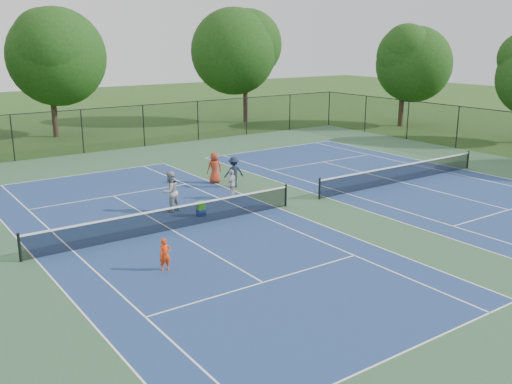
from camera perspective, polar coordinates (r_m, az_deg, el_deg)
ground at (r=27.48m, az=4.70°, el=-1.08°), size 140.00×140.00×0.00m
court_pad at (r=27.48m, az=4.70°, el=-1.07°), size 36.00×36.00×0.01m
tennis_court_left at (r=23.76m, az=-8.41°, el=-3.57°), size 12.00×23.83×1.07m
tennis_court_right at (r=32.26m, az=14.30°, el=1.12°), size 12.00×23.83×1.07m
perimeter_fence at (r=27.08m, az=4.77°, el=2.18°), size 36.08×36.08×3.02m
tree_back_b at (r=47.99m, az=-20.03°, el=13.01°), size 7.60×7.60×10.03m
tree_back_d at (r=53.41m, az=-1.08°, el=14.27°), size 7.80×7.80×10.37m
tree_side_e at (r=52.65m, az=14.62°, el=12.68°), size 6.60×6.60×8.87m
child_player at (r=19.65m, az=-9.09°, el=-6.20°), size 0.45×0.34×1.14m
instructor at (r=26.05m, az=-8.58°, el=0.03°), size 1.07×0.93×1.88m
bystander_a at (r=27.95m, az=-2.43°, el=0.80°), size 0.92×0.77×1.48m
bystander_b at (r=30.10m, az=-2.24°, el=2.01°), size 1.16×0.82×1.63m
bystander_c at (r=31.01m, az=-4.17°, el=2.43°), size 0.91×0.68×1.70m
ball_crate at (r=25.43m, az=-5.52°, el=-2.08°), size 0.39×0.31×0.31m
ball_hopper at (r=25.33m, az=-5.54°, el=-1.35°), size 0.35×0.28×0.37m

